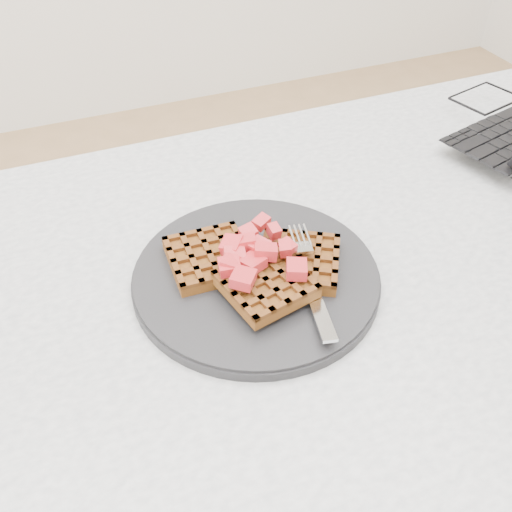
% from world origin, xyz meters
% --- Properties ---
extents(table, '(1.20, 0.80, 0.75)m').
position_xyz_m(table, '(0.00, 0.00, 0.64)').
color(table, silver).
rests_on(table, ground).
extents(plate, '(0.29, 0.29, 0.02)m').
position_xyz_m(plate, '(-0.14, 0.03, 0.76)').
color(plate, black).
rests_on(plate, table).
extents(waffles, '(0.21, 0.17, 0.03)m').
position_xyz_m(waffles, '(-0.14, 0.03, 0.78)').
color(waffles, brown).
rests_on(waffles, plate).
extents(strawberry_pile, '(0.15, 0.15, 0.02)m').
position_xyz_m(strawberry_pile, '(-0.14, 0.03, 0.80)').
color(strawberry_pile, '#A41119').
rests_on(strawberry_pile, waffles).
extents(fork, '(0.06, 0.18, 0.02)m').
position_xyz_m(fork, '(-0.09, -0.01, 0.77)').
color(fork, silver).
rests_on(fork, plate).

